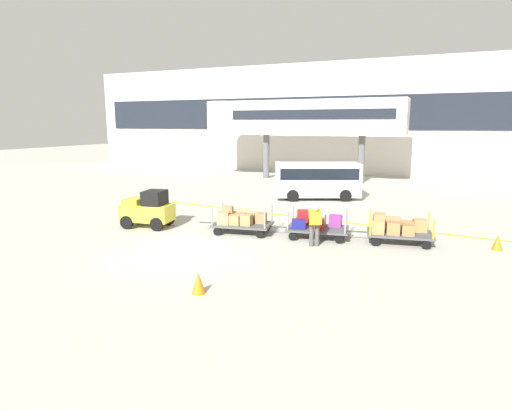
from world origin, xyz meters
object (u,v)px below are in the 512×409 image
object	(u,v)px
baggage_handler	(315,223)
shuttle_van	(317,178)
baggage_cart_tail	(396,228)
safety_cone_near	(199,283)
baggage_cart_lead	(240,220)
baggage_tug	(148,210)
safety_cone_far	(497,242)
baggage_cart_middle	(315,225)

from	to	relation	value
baggage_handler	shuttle_van	bearing A→B (deg)	105.44
baggage_cart_tail	safety_cone_near	distance (m)	8.20
safety_cone_near	baggage_cart_lead	bearing A→B (deg)	106.23
baggage_tug	safety_cone_far	size ratio (longest dim) A/B	4.10
baggage_cart_tail	safety_cone_near	world-z (taller)	baggage_cart_tail
baggage_cart_middle	shuttle_van	size ratio (longest dim) A/B	0.60
baggage_handler	baggage_cart_middle	bearing A→B (deg)	104.83
safety_cone_near	shuttle_van	bearing A→B (deg)	94.22
baggage_tug	baggage_cart_lead	world-z (taller)	baggage_tug
baggage_tug	shuttle_van	size ratio (longest dim) A/B	0.44
baggage_handler	shuttle_van	distance (m)	9.97
baggage_cart_middle	baggage_handler	size ratio (longest dim) A/B	1.97
baggage_cart_lead	safety_cone_far	bearing A→B (deg)	8.99
shuttle_van	baggage_cart_tail	bearing A→B (deg)	-56.32
baggage_cart_tail	shuttle_van	distance (m)	9.50
baggage_handler	safety_cone_far	xyz separation A→B (m)	(5.94, 2.17, -0.59)
safety_cone_near	safety_cone_far	world-z (taller)	same
baggage_cart_middle	safety_cone_far	size ratio (longest dim) A/B	5.60
baggage_cart_tail	shuttle_van	world-z (taller)	shuttle_van
safety_cone_far	baggage_cart_tail	bearing A→B (deg)	-172.33
baggage_cart_middle	safety_cone_far	distance (m)	6.34
baggage_cart_tail	safety_cone_near	bearing A→B (deg)	-120.42
baggage_cart_tail	safety_cone_near	size ratio (longest dim) A/B	5.60
baggage_cart_middle	baggage_handler	world-z (taller)	baggage_handler
safety_cone_near	baggage_tug	bearing A→B (deg)	137.10
baggage_cart_tail	shuttle_van	xyz separation A→B (m)	(-5.25, 7.88, 0.68)
baggage_cart_lead	safety_cone_far	size ratio (longest dim) A/B	5.60
baggage_cart_tail	shuttle_van	bearing A→B (deg)	123.68
baggage_handler	baggage_tug	bearing A→B (deg)	-179.93
safety_cone_near	baggage_handler	bearing A→B (deg)	73.82
shuttle_van	safety_cone_near	bearing A→B (deg)	-85.78
baggage_cart_lead	baggage_cart_tail	xyz separation A→B (m)	(5.91, 1.01, 0.03)
baggage_cart_middle	baggage_cart_tail	bearing A→B (deg)	9.29
baggage_tug	baggage_handler	distance (m)	7.29
baggage_cart_lead	safety_cone_near	bearing A→B (deg)	-73.77
baggage_cart_middle	baggage_cart_tail	size ratio (longest dim) A/B	1.00
baggage_tug	baggage_cart_tail	bearing A→B (deg)	9.94
baggage_handler	safety_cone_near	xyz separation A→B (m)	(-1.55, -5.34, -0.59)
baggage_cart_middle	shuttle_van	bearing A→B (deg)	105.53
baggage_cart_lead	safety_cone_near	distance (m)	6.31
baggage_cart_middle	safety_cone_near	bearing A→B (deg)	-100.49
safety_cone_near	safety_cone_far	xyz separation A→B (m)	(7.49, 7.52, 0.00)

